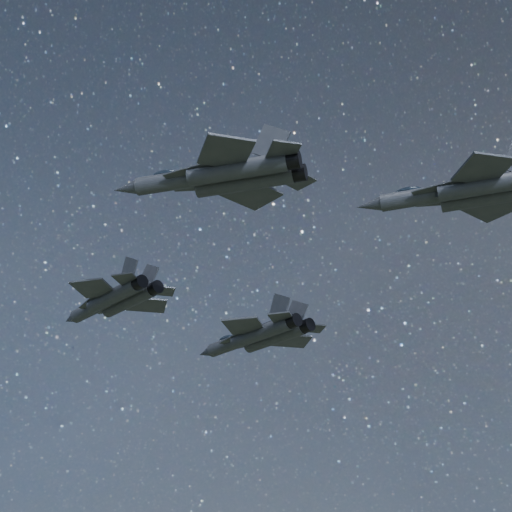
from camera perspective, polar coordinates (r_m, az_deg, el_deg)
The scene contains 4 objects.
jet_lead at distance 78.12m, azimuth -10.25°, elevation -3.11°, with size 15.89×10.76×4.00m.
jet_left at distance 87.22m, azimuth 0.27°, elevation -5.79°, with size 18.05×12.23×4.54m.
jet_right at distance 62.72m, azimuth -2.25°, elevation 5.89°, with size 17.02×11.58×4.28m.
jet_slot at distance 72.10m, azimuth 15.47°, elevation 4.61°, with size 18.21×12.51×4.57m.
Camera 1 is at (36.80, -60.03, 122.73)m, focal length 55.00 mm.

